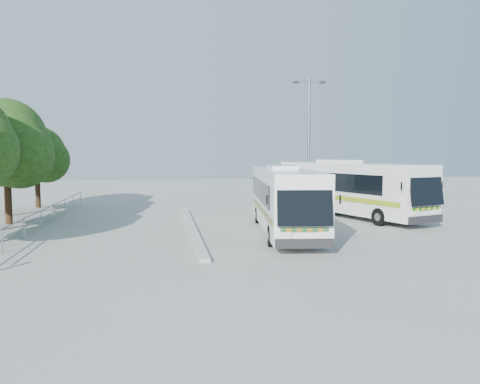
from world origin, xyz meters
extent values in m
plane|color=#9F9F9A|center=(0.00, 0.00, 0.00)|extent=(100.00, 100.00, 0.00)
cube|color=#B2B2AD|center=(-2.30, 2.00, 0.07)|extent=(0.40, 16.00, 0.15)
cylinder|color=gray|center=(-10.00, 4.00, 0.95)|extent=(0.06, 22.00, 0.06)
cylinder|color=gray|center=(-10.00, 4.00, 0.55)|extent=(0.06, 22.00, 0.06)
cylinder|color=gray|center=(-10.00, 14.00, 0.50)|extent=(0.06, 0.06, 1.00)
cylinder|color=#382314|center=(-12.20, 5.10, 1.52)|extent=(0.36, 0.36, 3.04)
sphere|color=#1A320D|center=(-12.20, 5.10, 4.28)|extent=(4.42, 4.42, 4.42)
sphere|color=#1A320D|center=(-11.37, 4.55, 3.80)|extent=(3.59, 3.59, 3.59)
cylinder|color=#382314|center=(-13.40, 8.80, 1.72)|extent=(0.36, 0.36, 3.43)
sphere|color=#1A320D|center=(-13.40, 8.80, 4.84)|extent=(4.99, 4.99, 4.99)
sphere|color=#1A320D|center=(-12.46, 8.18, 4.29)|extent=(4.06, 4.06, 4.06)
cylinder|color=#382314|center=(-12.70, 13.30, 1.39)|extent=(0.36, 0.36, 2.77)
sphere|color=#1A320D|center=(-12.70, 13.30, 3.91)|extent=(4.03, 4.03, 4.03)
sphere|color=#1A320D|center=(-11.94, 12.80, 3.46)|extent=(3.28, 3.28, 3.28)
sphere|color=#1A320D|center=(-13.33, 13.93, 4.41)|extent=(3.02, 3.02, 3.02)
cube|color=white|center=(2.15, -0.09, 1.72)|extent=(3.58, 11.19, 2.79)
cube|color=black|center=(1.50, -5.57, 2.06)|extent=(2.14, 0.67, 1.78)
cube|color=black|center=(1.06, 0.60, 2.06)|extent=(1.09, 8.74, 1.01)
cube|color=black|center=(3.37, 0.32, 2.06)|extent=(1.09, 8.74, 1.01)
cube|color=#0C582B|center=(0.96, -0.22, 1.19)|extent=(1.16, 9.46, 0.26)
cylinder|color=black|center=(0.70, -3.51, 0.46)|extent=(0.38, 0.94, 0.92)
cylinder|color=black|center=(2.76, -3.75, 0.46)|extent=(0.38, 0.94, 0.92)
cylinder|color=black|center=(1.50, 3.13, 0.46)|extent=(0.38, 0.94, 0.92)
cylinder|color=black|center=(3.55, 2.88, 0.46)|extent=(0.38, 0.94, 0.92)
cube|color=silver|center=(7.65, 5.08, 1.83)|extent=(5.99, 11.88, 2.98)
cube|color=black|center=(9.50, -0.51, 2.20)|extent=(2.27, 1.13, 1.89)
cube|color=black|center=(6.29, 5.24, 2.20)|extent=(2.98, 8.91, 1.07)
cube|color=black|center=(8.64, 6.02, 2.20)|extent=(2.98, 8.91, 1.07)
cube|color=#0C5910|center=(6.56, 4.41, 1.27)|extent=(3.21, 9.65, 0.27)
cylinder|color=black|center=(7.80, 1.12, 0.49)|extent=(0.58, 1.02, 0.98)
cylinder|color=black|center=(9.89, 1.81, 0.49)|extent=(0.58, 1.02, 0.98)
cylinder|color=black|center=(5.56, 7.88, 0.49)|extent=(0.58, 1.02, 0.98)
cylinder|color=black|center=(7.66, 8.57, 0.49)|extent=(0.58, 1.02, 0.98)
cylinder|color=gray|center=(5.91, 7.83, 4.44)|extent=(0.20, 0.20, 8.89)
cylinder|color=gray|center=(5.91, 7.83, 8.67)|extent=(1.78, 0.28, 0.09)
cube|color=black|center=(5.02, 7.92, 8.61)|extent=(0.41, 0.24, 0.13)
cube|color=black|center=(6.79, 7.73, 8.61)|extent=(0.41, 0.24, 0.13)
camera|label=1|loc=(-3.76, -22.37, 3.88)|focal=35.00mm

